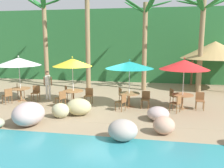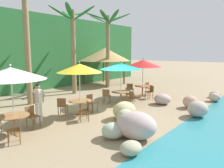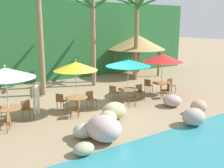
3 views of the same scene
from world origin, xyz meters
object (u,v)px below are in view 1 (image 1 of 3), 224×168
object	(u,v)px
umbrella_red	(184,65)
palm_tree_fourth	(202,26)
umbrella_yellow	(72,62)
palm_tree_nearest	(45,30)
palm_tree_second	(87,23)
dining_table_white	(21,90)
dining_table_yellow	(73,93)
chair_red_left	(177,102)
chair_yellow_left	(61,98)
chair_teal_left	(122,101)
dining_table_teal	(129,96)
waiter_in_white	(48,83)
umbrella_teal	(129,65)
chair_red_inland	(173,95)
chair_white_inland	(19,89)
chair_red_seaward	(200,100)
chair_yellow_inland	(68,92)
chair_white_seaward	(36,92)
chair_teal_seaward	(146,98)
palm_tree_third	(145,31)
chair_white_left	(8,95)
chair_yellow_seaward	(89,95)
chair_teal_inland	(122,94)
palapa_hut	(215,50)
umbrella_white	(19,62)
dining_table_red	(183,97)

from	to	relation	value
umbrella_red	palm_tree_fourth	world-z (taller)	palm_tree_fourth
umbrella_yellow	palm_tree_nearest	xyz separation A→B (m)	(-3.68, 4.60, 1.94)
palm_tree_second	dining_table_white	bearing A→B (deg)	-126.92
dining_table_yellow	chair_red_left	xyz separation A→B (m)	(5.46, -0.73, -0.10)
chair_yellow_left	chair_teal_left	world-z (taller)	same
umbrella_yellow	palm_tree_nearest	bearing A→B (deg)	128.67
dining_table_teal	palm_tree_fourth	world-z (taller)	palm_tree_fourth
palm_tree_second	waiter_in_white	xyz separation A→B (m)	(-1.52, -3.30, -3.60)
umbrella_teal	palm_tree_fourth	bearing A→B (deg)	47.23
umbrella_yellow	chair_red_inland	size ratio (longest dim) A/B	2.99
chair_white_inland	chair_red_seaward	xyz separation A→B (m)	(10.36, -0.69, 0.00)
chair_red_left	waiter_in_white	xyz separation A→B (m)	(-7.25, 1.41, 0.47)
chair_yellow_inland	palm_tree_second	size ratio (longest dim) A/B	0.13
dining_table_white	chair_white_seaward	xyz separation A→B (m)	(0.83, 0.21, -0.10)
umbrella_yellow	umbrella_red	world-z (taller)	umbrella_red
chair_red_seaward	chair_white_inland	bearing A→B (deg)	176.21
chair_white_seaward	palm_tree_fourth	bearing A→B (deg)	23.12
umbrella_yellow	palm_tree_fourth	size ratio (longest dim) A/B	0.42
chair_teal_seaward	dining_table_teal	bearing A→B (deg)	179.75
chair_yellow_left	umbrella_red	xyz separation A→B (m)	(6.18, 0.82, 1.75)
dining_table_yellow	palm_tree_nearest	xyz separation A→B (m)	(-3.68, 4.60, 3.61)
chair_red_left	palm_tree_second	xyz separation A→B (m)	(-5.72, 4.71, 4.07)
chair_teal_left	chair_red_seaward	world-z (taller)	same
chair_red_inland	palm_tree_fourth	world-z (taller)	palm_tree_fourth
umbrella_teal	palm_tree_third	world-z (taller)	palm_tree_third
chair_yellow_left	waiter_in_white	bearing A→B (deg)	134.23
chair_white_seaward	chair_white_inland	bearing A→B (deg)	160.51
palm_tree_second	chair_yellow_inland	bearing A→B (deg)	-94.99
palm_tree_second	palm_tree_fourth	bearing A→B (deg)	3.25
chair_white_left	umbrella_teal	bearing A→B (deg)	5.19
waiter_in_white	palm_tree_fourth	bearing A→B (deg)	22.35
chair_yellow_seaward	chair_teal_inland	size ratio (longest dim) A/B	1.00
chair_white_left	waiter_in_white	size ratio (longest dim) A/B	0.51
chair_red_inland	palapa_hut	world-z (taller)	palapa_hut
umbrella_white	chair_teal_seaward	xyz separation A→B (m)	(7.14, -0.20, -1.76)
dining_table_red	chair_red_seaward	bearing A→B (deg)	1.70
dining_table_teal	umbrella_white	bearing A→B (deg)	178.22
chair_yellow_left	palm_tree_nearest	distance (m)	7.31
chair_yellow_seaward	chair_red_left	bearing A→B (deg)	-10.33
palm_tree_fourth	chair_red_inland	bearing A→B (deg)	-117.57
umbrella_white	chair_teal_left	bearing A→B (deg)	-9.51
chair_teal_inland	umbrella_red	world-z (taller)	umbrella_red
chair_white_inland	waiter_in_white	distance (m)	1.98
palm_tree_fourth	palm_tree_second	bearing A→B (deg)	-176.75
palm_tree_fourth	waiter_in_white	size ratio (longest dim) A/B	3.69
dining_table_white	chair_yellow_inland	world-z (taller)	chair_yellow_inland
umbrella_white	chair_white_inland	world-z (taller)	umbrella_white
palm_tree_nearest	palm_tree_fourth	distance (m)	10.96
umbrella_yellow	chair_teal_seaward	bearing A→B (deg)	-1.74
umbrella_yellow	chair_yellow_inland	size ratio (longest dim) A/B	2.99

